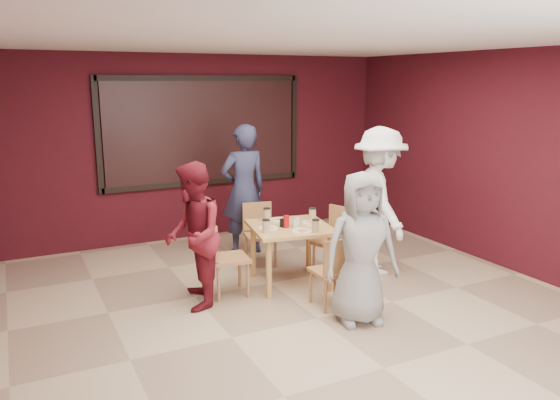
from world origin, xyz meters
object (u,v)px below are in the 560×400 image
chair_left (222,254)px  diner_right (379,201)px  chair_front (334,268)px  diner_left (193,236)px  dining_table (290,233)px  diner_front (361,248)px  chair_right (337,237)px  diner_back (244,190)px  chair_back (259,230)px

chair_left → diner_right: 2.10m
chair_front → chair_left: 1.28m
diner_left → diner_right: (2.43, -0.01, 0.14)m
diner_right → chair_front: bearing=138.4°
chair_left → chair_front: bearing=-42.6°
dining_table → diner_front: (0.14, -1.25, 0.14)m
chair_right → diner_back: 1.55m
chair_left → diner_left: diner_left is taller
diner_back → chair_back: bearing=89.9°
chair_front → chair_left: chair_left is taller
chair_back → chair_right: size_ratio=0.95×
dining_table → diner_back: diner_back is taller
chair_right → diner_right: (0.51, -0.17, 0.44)m
diner_back → diner_right: size_ratio=0.99×
diner_front → diner_left: bearing=154.8°
chair_back → chair_right: (0.70, -0.81, 0.02)m
chair_back → diner_back: size_ratio=0.45×
diner_front → chair_right: bearing=81.4°
diner_back → diner_right: bearing=129.1°
diner_front → diner_right: size_ratio=0.84×
diner_front → diner_right: (1.05, 1.12, 0.15)m
dining_table → diner_left: 1.25m
diner_left → diner_right: size_ratio=0.85×
chair_back → diner_back: bearing=90.4°
dining_table → chair_right: 0.70m
chair_right → diner_front: (-0.54, -1.29, 0.29)m
diner_left → chair_front: bearing=77.5°
diner_left → diner_right: diner_right is taller
diner_front → diner_left: (-1.37, 1.13, 0.02)m
chair_front → diner_left: bearing=150.9°
chair_back → chair_left: chair_left is taller
dining_table → chair_left: bearing=179.1°
diner_right → dining_table: bearing=99.2°
chair_back → diner_front: 2.13m
chair_front → chair_left: (-0.94, 0.87, 0.05)m
dining_table → chair_left: chair_left is taller
chair_back → chair_left: size_ratio=0.93×
chair_front → dining_table: bearing=95.6°
dining_table → chair_back: bearing=91.3°
chair_left → chair_right: (1.54, 0.03, -0.01)m
diner_front → diner_back: bearing=107.8°
dining_table → chair_back: size_ratio=1.30×
chair_left → diner_back: 1.63m
chair_front → diner_back: diner_back is taller
chair_left → dining_table: bearing=-0.9°
dining_table → chair_front: 0.88m
chair_back → chair_left: bearing=-135.1°
dining_table → chair_right: size_ratio=1.24×
chair_front → chair_right: bearing=56.0°
dining_table → diner_front: bearing=-83.5°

